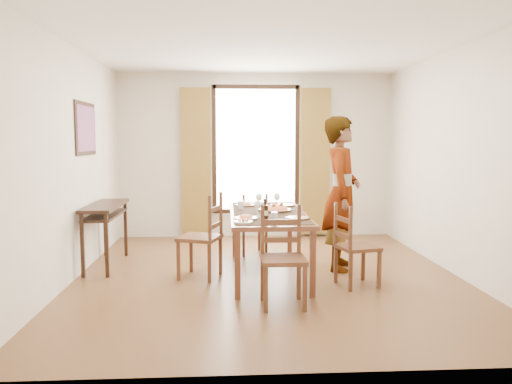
{
  "coord_description": "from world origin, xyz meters",
  "views": [
    {
      "loc": [
        -0.48,
        -5.78,
        1.61
      ],
      "look_at": [
        -0.14,
        0.05,
        1.0
      ],
      "focal_mm": 35.0,
      "sensor_mm": 36.0,
      "label": 1
    }
  ],
  "objects": [
    {
      "name": "console_table",
      "position": [
        -2.03,
        0.6,
        0.68
      ],
      "size": [
        0.38,
        1.2,
        0.8
      ],
      "color": "black",
      "rests_on": "ground"
    },
    {
      "name": "ground",
      "position": [
        0.0,
        0.0,
        0.0
      ],
      "size": [
        5.0,
        5.0,
        0.0
      ],
      "primitive_type": "plane",
      "color": "#482716",
      "rests_on": "ground"
    },
    {
      "name": "room_shell",
      "position": [
        -0.0,
        0.13,
        1.54
      ],
      "size": [
        4.6,
        5.1,
        2.74
      ],
      "color": "beige",
      "rests_on": "ground"
    },
    {
      "name": "tumbler_b",
      "position": [
        -0.31,
        0.37,
        0.81
      ],
      "size": [
        0.07,
        0.07,
        0.1
      ],
      "primitive_type": "cylinder",
      "color": "silver",
      "rests_on": "dining_table"
    },
    {
      "name": "tumbler_c",
      "position": [
        0.02,
        -0.61,
        0.81
      ],
      "size": [
        0.07,
        0.07,
        0.1
      ],
      "primitive_type": "cylinder",
      "color": "silver",
      "rests_on": "dining_table"
    },
    {
      "name": "chair_north",
      "position": [
        -0.13,
        1.16,
        0.4
      ],
      "size": [
        0.46,
        0.46,
        0.87
      ],
      "rotation": [
        0.0,
        0.0,
        3.38
      ],
      "color": "#54341C",
      "rests_on": "ground"
    },
    {
      "name": "dining_table",
      "position": [
        0.01,
        0.09,
        0.69
      ],
      "size": [
        0.89,
        1.99,
        0.76
      ],
      "color": "brown",
      "rests_on": "ground"
    },
    {
      "name": "chair_east",
      "position": [
        0.92,
        -0.46,
        0.43
      ],
      "size": [
        0.49,
        0.49,
        0.92
      ],
      "rotation": [
        0.0,
        0.0,
        1.82
      ],
      "color": "#54341C",
      "rests_on": "ground"
    },
    {
      "name": "wine_glass_a",
      "position": [
        -0.14,
        -0.27,
        0.85
      ],
      "size": [
        0.08,
        0.08,
        0.18
      ],
      "primitive_type": null,
      "color": "white",
      "rests_on": "dining_table"
    },
    {
      "name": "man",
      "position": [
        0.94,
        0.29,
        0.95
      ],
      "size": [
        0.95,
        0.85,
        1.9
      ],
      "primitive_type": "imported",
      "rotation": [
        0.0,
        0.0,
        1.26
      ],
      "color": "gray",
      "rests_on": "ground"
    },
    {
      "name": "plate_se",
      "position": [
        0.29,
        -0.46,
        0.78
      ],
      "size": [
        0.27,
        0.27,
        0.05
      ],
      "primitive_type": null,
      "color": "silver",
      "rests_on": "dining_table"
    },
    {
      "name": "wine_bottle",
      "position": [
        -0.09,
        -0.66,
        0.88
      ],
      "size": [
        0.07,
        0.07,
        0.25
      ],
      "primitive_type": null,
      "color": "black",
      "rests_on": "dining_table"
    },
    {
      "name": "plate_ne",
      "position": [
        0.26,
        0.61,
        0.78
      ],
      "size": [
        0.27,
        0.27,
        0.05
      ],
      "primitive_type": null,
      "color": "silver",
      "rests_on": "dining_table"
    },
    {
      "name": "wine_glass_b",
      "position": [
        0.16,
        0.5,
        0.85
      ],
      "size": [
        0.08,
        0.08,
        0.18
      ],
      "primitive_type": null,
      "color": "white",
      "rests_on": "dining_table"
    },
    {
      "name": "plate_nw",
      "position": [
        -0.24,
        0.65,
        0.78
      ],
      "size": [
        0.27,
        0.27,
        0.05
      ],
      "primitive_type": null,
      "color": "silver",
      "rests_on": "dining_table"
    },
    {
      "name": "wine_glass_c",
      "position": [
        -0.08,
        0.46,
        0.85
      ],
      "size": [
        0.08,
        0.08,
        0.18
      ],
      "primitive_type": null,
      "color": "white",
      "rests_on": "dining_table"
    },
    {
      "name": "plate_sw",
      "position": [
        -0.28,
        -0.44,
        0.78
      ],
      "size": [
        0.27,
        0.27,
        0.05
      ],
      "primitive_type": null,
      "color": "silver",
      "rests_on": "dining_table"
    },
    {
      "name": "chair_south",
      "position": [
        0.06,
        -1.04,
        0.45
      ],
      "size": [
        0.43,
        0.43,
        0.97
      ],
      "rotation": [
        0.0,
        0.0,
        0.01
      ],
      "color": "#54341C",
      "rests_on": "ground"
    },
    {
      "name": "tumbler_a",
      "position": [
        0.34,
        -0.18,
        0.81
      ],
      "size": [
        0.07,
        0.07,
        0.1
      ],
      "primitive_type": "cylinder",
      "color": "silver",
      "rests_on": "dining_table"
    },
    {
      "name": "pasta_platter",
      "position": [
        0.1,
        0.15,
        0.81
      ],
      "size": [
        0.4,
        0.4,
        0.1
      ],
      "primitive_type": null,
      "color": "red",
      "rests_on": "dining_table"
    },
    {
      "name": "chair_west",
      "position": [
        -0.77,
        -0.02,
        0.46
      ],
      "size": [
        0.56,
        0.56,
        1.0
      ],
      "rotation": [
        0.0,
        0.0,
        -1.9
      ],
      "color": "#54341C",
      "rests_on": "ground"
    },
    {
      "name": "caprese_plate",
      "position": [
        -0.31,
        -0.66,
        0.78
      ],
      "size": [
        0.2,
        0.2,
        0.04
      ],
      "primitive_type": null,
      "color": "silver",
      "rests_on": "dining_table"
    }
  ]
}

